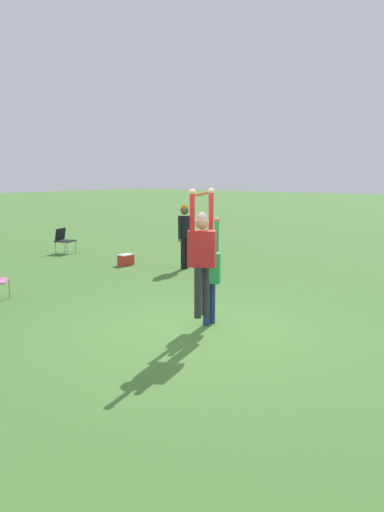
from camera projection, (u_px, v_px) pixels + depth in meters
ground_plane at (204, 331)px, 8.71m from camera, size 120.00×120.00×0.00m
person_jumping at (202, 250)px, 8.02m from camera, size 0.60×0.49×2.09m
person_defending at (209, 269)px, 8.95m from camera, size 0.54×0.43×1.94m
frisbee at (202, 194)px, 8.21m from camera, size 0.27×0.26×0.08m
camping_chair_2 at (63, 238)px, 17.18m from camera, size 0.72×0.77×0.85m
person_spectator_near at (185, 230)px, 14.23m from camera, size 0.52×0.40×1.85m
cooler_box at (126, 260)px, 14.93m from camera, size 0.44×0.29×0.33m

